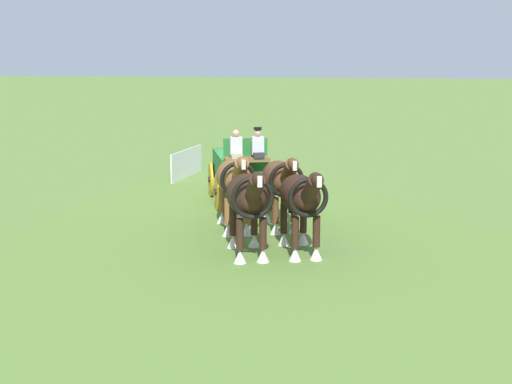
{
  "coord_description": "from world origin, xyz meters",
  "views": [
    {
      "loc": [
        22.8,
        4.0,
        4.92
      ],
      "look_at": [
        4.24,
        1.18,
        1.2
      ],
      "focal_mm": 50.24,
      "sensor_mm": 36.0,
      "label": 1
    }
  ],
  "objects_px": {
    "draft_horse_lead_near": "(301,198)",
    "draft_horse_lead_off": "(248,198)",
    "show_wagon": "(241,169)",
    "draft_horse_rear_near": "(281,181)",
    "draft_horse_rear_off": "(234,180)"
  },
  "relations": [
    {
      "from": "draft_horse_rear_near",
      "to": "draft_horse_lead_off",
      "type": "relative_size",
      "value": 1.05
    },
    {
      "from": "draft_horse_rear_off",
      "to": "show_wagon",
      "type": "bearing_deg",
      "value": -172.8
    },
    {
      "from": "draft_horse_rear_near",
      "to": "draft_horse_lead_off",
      "type": "xyz_separation_m",
      "value": [
        2.86,
        -0.46,
        0.07
      ]
    },
    {
      "from": "draft_horse_rear_near",
      "to": "draft_horse_lead_off",
      "type": "bearing_deg",
      "value": -9.06
    },
    {
      "from": "draft_horse_rear_off",
      "to": "draft_horse_lead_near",
      "type": "relative_size",
      "value": 1.03
    },
    {
      "from": "show_wagon",
      "to": "draft_horse_rear_near",
      "type": "bearing_deg",
      "value": 27.94
    },
    {
      "from": "draft_horse_rear_near",
      "to": "draft_horse_lead_near",
      "type": "xyz_separation_m",
      "value": [
        2.48,
        0.79,
        0.04
      ]
    },
    {
      "from": "draft_horse_rear_near",
      "to": "draft_horse_lead_near",
      "type": "relative_size",
      "value": 1.03
    },
    {
      "from": "show_wagon",
      "to": "draft_horse_rear_off",
      "type": "height_order",
      "value": "show_wagon"
    },
    {
      "from": "draft_horse_lead_near",
      "to": "draft_horse_lead_off",
      "type": "distance_m",
      "value": 1.3
    },
    {
      "from": "draft_horse_rear_off",
      "to": "draft_horse_rear_near",
      "type": "bearing_deg",
      "value": 107.45
    },
    {
      "from": "draft_horse_rear_near",
      "to": "draft_horse_lead_near",
      "type": "bearing_deg",
      "value": 17.58
    },
    {
      "from": "draft_horse_lead_near",
      "to": "show_wagon",
      "type": "bearing_deg",
      "value": -156.39
    },
    {
      "from": "show_wagon",
      "to": "draft_horse_lead_off",
      "type": "bearing_deg",
      "value": 11.54
    },
    {
      "from": "draft_horse_rear_off",
      "to": "draft_horse_lead_near",
      "type": "bearing_deg",
      "value": 44.11
    }
  ]
}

